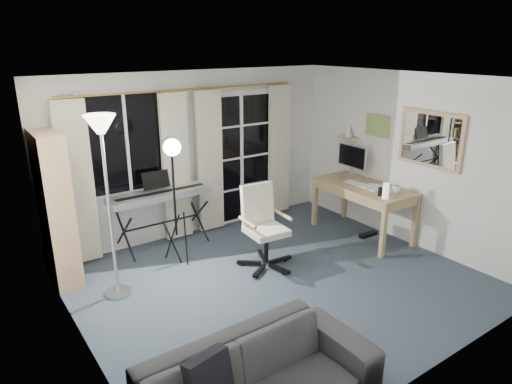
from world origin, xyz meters
TOP-DOWN VIEW (x-y plane):
  - floor at (0.00, 0.00)m, footprint 4.50×4.00m
  - window at (-1.05, 1.97)m, footprint 1.20×0.08m
  - french_door at (0.75, 1.97)m, footprint 1.32×0.09m
  - curtains at (-0.14, 1.88)m, footprint 3.60×0.07m
  - bookshelf at (-2.12, 1.63)m, footprint 0.31×0.86m
  - torchiere_lamp at (-1.69, 0.87)m, footprint 0.34×0.34m
  - keyboard_piano at (-0.74, 1.70)m, footprint 1.41×0.68m
  - studio_light at (-0.78, 1.15)m, footprint 0.39×0.39m
  - office_chair at (0.12, 0.54)m, footprint 0.72×0.74m
  - desk at (1.88, 0.41)m, footprint 0.77×1.49m
  - monitor at (2.08, 0.86)m, footprint 0.19×0.57m
  - desk_clutter at (1.81, 0.18)m, footprint 0.48×0.89m
  - mug at (1.98, -0.09)m, footprint 0.13×0.11m
  - wall_mirror at (2.22, -0.35)m, footprint 0.04×0.94m
  - framed_print at (2.23, 0.55)m, footprint 0.03×0.42m
  - wall_shelf at (2.16, 1.05)m, footprint 0.16×0.30m
  - sofa at (-1.49, -1.55)m, footprint 2.09×0.62m

SIDE VIEW (x-z plane):
  - floor at x=0.00m, z-range -0.02..0.00m
  - sofa at x=-1.49m, z-range 0.00..0.82m
  - desk_clutter at x=1.81m, z-range 0.12..1.11m
  - office_chair at x=0.12m, z-range 0.09..1.16m
  - desk at x=1.88m, z-range 0.30..1.08m
  - keyboard_piano at x=-0.74m, z-range 0.26..1.29m
  - mug at x=1.98m, z-range 0.79..0.91m
  - bookshelf at x=-2.12m, z-range -0.05..1.78m
  - french_door at x=0.75m, z-range -0.03..2.08m
  - monitor at x=2.08m, z-range 0.84..1.33m
  - curtains at x=-0.14m, z-range 0.03..2.16m
  - studio_light at x=-0.78m, z-range 0.52..2.24m
  - wall_shelf at x=2.16m, z-range 1.32..1.50m
  - window at x=-1.05m, z-range 0.80..2.20m
  - wall_mirror at x=2.22m, z-range 1.18..1.92m
  - framed_print at x=2.23m, z-range 1.44..1.76m
  - torchiere_lamp at x=-1.69m, z-range 0.63..2.70m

